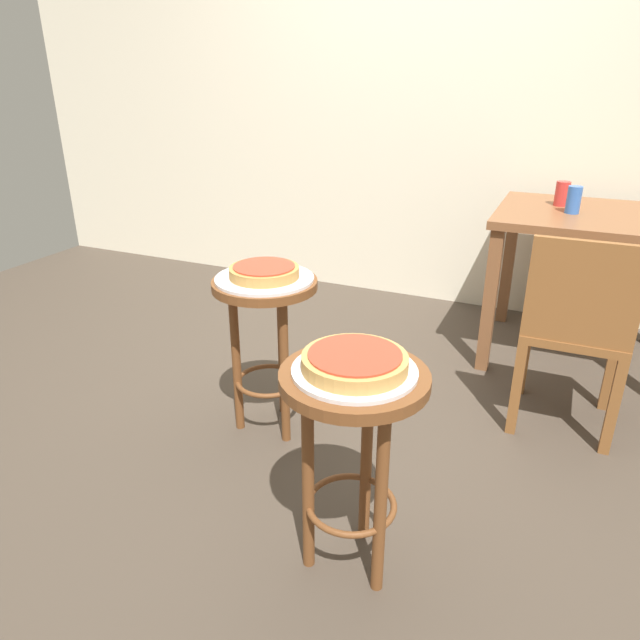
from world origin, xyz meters
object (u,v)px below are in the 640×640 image
stool_foreground (353,425)px  wooden_chair (576,328)px  cup_near_edge (574,200)px  pizza_foreground (355,361)px  pizza_middle (264,271)px  cup_far_edge (562,194)px  stool_middle (266,319)px  dining_table (590,238)px  serving_plate_foreground (354,371)px  serving_plate_middle (264,278)px

stool_foreground → wooden_chair: 1.18m
cup_near_edge → pizza_foreground: bearing=-104.5°
wooden_chair → pizza_middle: bearing=-156.6°
pizza_middle → wooden_chair: 1.25m
pizza_middle → cup_far_edge: (0.98, 1.35, 0.14)m
cup_near_edge → wooden_chair: bearing=-82.4°
pizza_foreground → stool_middle: size_ratio=0.43×
dining_table → wooden_chair: bearing=-90.8°
serving_plate_foreground → wooden_chair: 1.20m
pizza_foreground → dining_table: (0.55, 1.80, -0.05)m
pizza_foreground → cup_far_edge: 1.95m
stool_middle → pizza_middle: bearing=-90.0°
serving_plate_foreground → wooden_chair: (0.55, 1.05, -0.20)m
dining_table → stool_foreground: bearing=-107.1°
pizza_middle → wooden_chair: (1.13, 0.49, -0.23)m
serving_plate_middle → serving_plate_foreground: bearing=-43.7°
serving_plate_foreground → dining_table: 1.89m
stool_foreground → serving_plate_middle: size_ratio=1.73×
serving_plate_foreground → dining_table: dining_table is taller
pizza_middle → serving_plate_foreground: bearing=-43.7°
serving_plate_foreground → stool_middle: 0.83m
pizza_middle → serving_plate_middle: bearing=90.0°
pizza_foreground → cup_near_edge: bearing=75.5°
pizza_middle → cup_far_edge: size_ratio=2.20×
pizza_middle → dining_table: (1.14, 1.25, -0.05)m
pizza_foreground → wooden_chair: 1.20m
cup_far_edge → pizza_foreground: bearing=-101.6°
cup_near_edge → stool_middle: bearing=-131.1°
stool_middle → dining_table: dining_table is taller
serving_plate_middle → pizza_middle: (0.00, -0.00, 0.03)m
stool_middle → pizza_foreground: bearing=-43.7°
stool_foreground → pizza_foreground: pizza_foreground is taller
dining_table → wooden_chair: size_ratio=1.06×
pizza_foreground → serving_plate_foreground: bearing=0.0°
serving_plate_middle → stool_middle: bearing=0.0°
stool_foreground → serving_plate_middle: 0.83m
stool_foreground → stool_middle: 0.81m
cup_near_edge → cup_far_edge: (-0.06, 0.16, -0.00)m
pizza_foreground → pizza_middle: 0.81m
serving_plate_foreground → serving_plate_middle: same height
pizza_foreground → stool_middle: bearing=136.3°
cup_far_edge → wooden_chair: size_ratio=0.14×
pizza_middle → dining_table: size_ratio=0.30×
dining_table → cup_far_edge: cup_far_edge is taller
serving_plate_middle → dining_table: 1.69m
stool_middle → cup_far_edge: size_ratio=5.41×
pizza_foreground → serving_plate_middle: bearing=136.3°
cup_far_edge → stool_middle: bearing=-126.0°
stool_foreground → pizza_middle: pizza_middle is taller
stool_foreground → wooden_chair: bearing=62.5°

